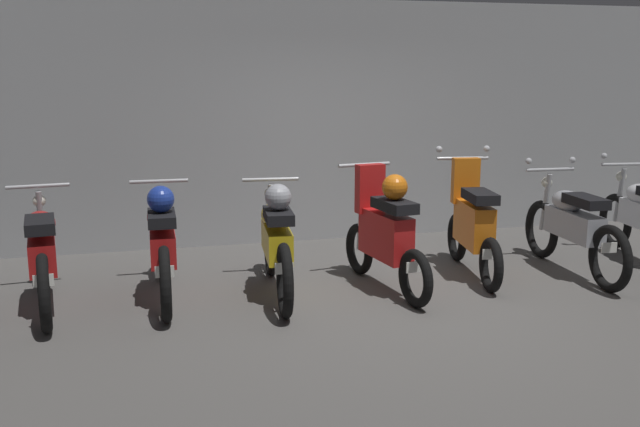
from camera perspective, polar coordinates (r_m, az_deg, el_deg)
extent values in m
plane|color=#565451|center=(6.63, 6.27, -6.94)|extent=(80.00, 80.00, 0.00)
cube|color=#9EA0A3|center=(8.85, 0.28, 7.37)|extent=(16.00, 0.30, 2.91)
torus|color=black|center=(7.40, -21.29, -3.10)|extent=(0.16, 0.66, 0.65)
torus|color=black|center=(6.15, -21.23, -5.99)|extent=(0.16, 0.66, 0.65)
cube|color=red|center=(6.73, -21.38, -2.85)|extent=(0.31, 0.85, 0.28)
ellipsoid|color=red|center=(6.83, -21.52, -0.75)|extent=(0.31, 0.47, 0.22)
cube|color=black|center=(6.49, -21.56, -0.83)|extent=(0.30, 0.54, 0.10)
cylinder|color=#B7BABF|center=(7.17, -21.69, 2.06)|extent=(0.56, 0.10, 0.04)
cylinder|color=#B7BABF|center=(7.28, -21.47, -0.76)|extent=(0.07, 0.16, 0.65)
sphere|color=silver|center=(7.24, -21.60, 0.95)|extent=(0.12, 0.12, 0.12)
cube|color=white|center=(6.14, -21.30, -5.03)|extent=(0.16, 0.03, 0.10)
torus|color=black|center=(7.37, -12.57, -2.64)|extent=(0.10, 0.65, 0.65)
torus|color=black|center=(6.11, -12.31, -5.55)|extent=(0.10, 0.65, 0.65)
cube|color=red|center=(6.69, -12.52, -2.39)|extent=(0.24, 0.84, 0.28)
ellipsoid|color=red|center=(6.79, -12.63, -0.28)|extent=(0.27, 0.45, 0.22)
cube|color=black|center=(6.45, -12.59, -0.36)|extent=(0.25, 0.52, 0.10)
cylinder|color=#B7BABF|center=(7.13, -12.79, 2.54)|extent=(0.56, 0.05, 0.04)
cylinder|color=#B7BABF|center=(7.25, -12.67, -0.29)|extent=(0.06, 0.16, 0.65)
sphere|color=silver|center=(7.21, -12.74, 1.43)|extent=(0.12, 0.12, 0.12)
cube|color=white|center=(6.11, -12.36, -4.58)|extent=(0.16, 0.02, 0.10)
sphere|color=#1E389E|center=(6.42, -12.66, 1.13)|extent=(0.24, 0.24, 0.24)
torus|color=black|center=(7.32, -4.00, -2.47)|extent=(0.15, 0.66, 0.65)
torus|color=black|center=(6.08, -2.85, -5.40)|extent=(0.15, 0.66, 0.65)
cube|color=gold|center=(6.65, -3.50, -2.22)|extent=(0.30, 0.85, 0.28)
ellipsoid|color=gold|center=(6.75, -3.65, -0.10)|extent=(0.30, 0.46, 0.22)
cube|color=black|center=(6.41, -3.36, -0.17)|extent=(0.29, 0.54, 0.10)
cylinder|color=#B7BABF|center=(7.09, -4.00, 2.75)|extent=(0.56, 0.09, 0.04)
cylinder|color=#B7BABF|center=(7.20, -3.99, -0.10)|extent=(0.07, 0.16, 0.65)
sphere|color=silver|center=(7.16, -4.02, 1.62)|extent=(0.12, 0.12, 0.12)
cube|color=white|center=(6.07, -2.89, -4.42)|extent=(0.16, 0.03, 0.10)
sphere|color=#9EA0A8|center=(6.38, -3.38, 1.33)|extent=(0.24, 0.24, 0.24)
torus|color=black|center=(7.37, 3.16, -2.85)|extent=(0.16, 0.54, 0.53)
torus|color=black|center=(6.40, 7.66, -5.18)|extent=(0.16, 0.54, 0.53)
cube|color=red|center=(6.81, 5.29, -1.75)|extent=(0.32, 0.76, 0.44)
cube|color=red|center=(7.03, 4.03, 2.02)|extent=(0.29, 0.16, 0.48)
cube|color=black|center=(6.61, 5.99, 0.66)|extent=(0.31, 0.55, 0.10)
cylinder|color=#B7BABF|center=(7.12, 3.56, 3.93)|extent=(0.56, 0.11, 0.04)
cylinder|color=#B7BABF|center=(7.24, 3.35, 0.29)|extent=(0.08, 0.15, 0.85)
sphere|color=silver|center=(7.18, 3.38, 2.79)|extent=(0.12, 0.12, 0.12)
cube|color=white|center=(6.39, 7.58, -4.27)|extent=(0.16, 0.03, 0.10)
sphere|color=orange|center=(6.58, 6.02, 2.12)|extent=(0.24, 0.24, 0.24)
torus|color=black|center=(8.02, 10.93, -1.87)|extent=(0.18, 0.54, 0.53)
torus|color=black|center=(6.96, 13.55, -4.04)|extent=(0.18, 0.54, 0.53)
cube|color=orange|center=(7.42, 12.23, -0.86)|extent=(0.34, 0.76, 0.44)
cube|color=orange|center=(7.67, 11.59, 2.61)|extent=(0.30, 0.16, 0.48)
cube|color=black|center=(7.21, 12.72, 1.35)|extent=(0.32, 0.55, 0.10)
cylinder|color=#B7BABF|center=(7.78, 11.36, 4.37)|extent=(0.56, 0.13, 0.04)
sphere|color=#B7BABF|center=(7.69, 9.53, 5.11)|extent=(0.07, 0.07, 0.07)
sphere|color=#B7BABF|center=(7.84, 13.22, 5.08)|extent=(0.07, 0.07, 0.07)
cylinder|color=#B7BABF|center=(7.89, 11.13, 1.02)|extent=(0.08, 0.15, 0.85)
sphere|color=silver|center=(7.84, 11.22, 3.32)|extent=(0.12, 0.12, 0.12)
cube|color=white|center=(6.95, 13.53, -3.19)|extent=(0.16, 0.04, 0.10)
torus|color=black|center=(8.37, 17.33, -1.20)|extent=(0.13, 0.65, 0.65)
torus|color=black|center=(7.30, 22.23, -3.37)|extent=(0.13, 0.65, 0.65)
cube|color=#9EA0A8|center=(7.79, 19.70, -0.85)|extent=(0.27, 0.84, 0.28)
ellipsoid|color=#9EA0A8|center=(7.88, 19.23, 0.95)|extent=(0.28, 0.45, 0.22)
cube|color=black|center=(7.58, 20.55, 0.93)|extent=(0.27, 0.53, 0.10)
cylinder|color=#B7BABF|center=(8.17, 17.97, 3.37)|extent=(0.56, 0.07, 0.04)
sphere|color=#B7BABF|center=(8.03, 16.39, 4.06)|extent=(0.07, 0.07, 0.07)
sphere|color=#B7BABF|center=(8.29, 19.58, 4.08)|extent=(0.07, 0.07, 0.07)
cylinder|color=#B7BABF|center=(8.27, 17.64, 0.89)|extent=(0.06, 0.16, 0.65)
sphere|color=silver|center=(8.23, 17.73, 2.39)|extent=(0.12, 0.12, 0.12)
cube|color=white|center=(7.30, 22.17, -2.56)|extent=(0.16, 0.02, 0.10)
torus|color=black|center=(9.13, 22.59, -0.55)|extent=(0.18, 0.66, 0.65)
cylinder|color=#B7BABF|center=(8.93, 23.25, 3.65)|extent=(0.56, 0.11, 0.04)
sphere|color=#B7BABF|center=(8.79, 21.83, 4.31)|extent=(0.07, 0.07, 0.07)
cylinder|color=#B7BABF|center=(9.03, 22.90, 1.37)|extent=(0.08, 0.17, 0.65)
sphere|color=silver|center=(8.99, 23.01, 2.75)|extent=(0.12, 0.12, 0.12)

